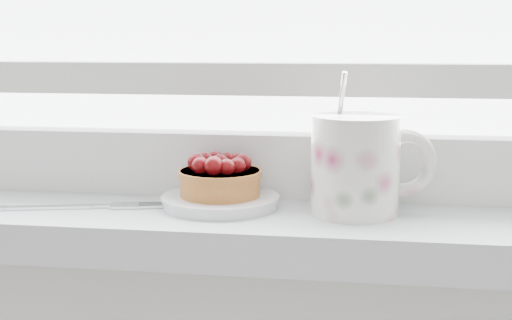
% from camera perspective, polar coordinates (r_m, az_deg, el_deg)
% --- Properties ---
extents(saucer, '(0.12, 0.12, 0.01)m').
position_cam_1_polar(saucer, '(0.75, -2.87, -3.31)').
color(saucer, silver).
rests_on(saucer, windowsill).
extents(raspberry_tart, '(0.09, 0.09, 0.05)m').
position_cam_1_polar(raspberry_tart, '(0.74, -2.91, -1.37)').
color(raspberry_tart, '#995621').
rests_on(raspberry_tart, saucer).
extents(floral_mug, '(0.13, 0.10, 0.14)m').
position_cam_1_polar(floral_mug, '(0.71, 8.21, -0.25)').
color(floral_mug, silver).
rests_on(floral_mug, windowsill).
extents(fork, '(0.18, 0.06, 0.00)m').
position_cam_1_polar(fork, '(0.76, -14.11, -3.63)').
color(fork, silver).
rests_on(fork, windowsill).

